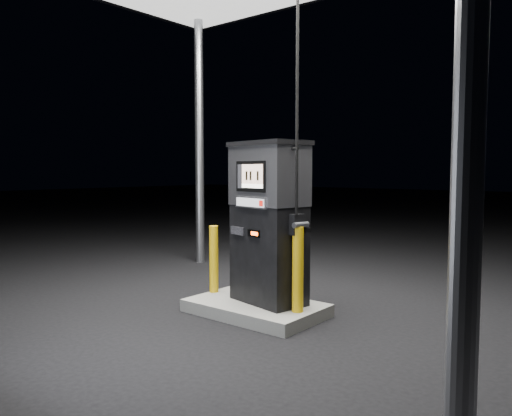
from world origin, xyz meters
The scene contains 5 objects.
ground centered at (0.00, 0.00, 0.00)m, with size 80.00×80.00×0.00m, color black.
pump_island centered at (0.00, 0.00, 0.07)m, with size 1.60×1.00×0.15m, color #60605C.
fuel_dispenser centered at (0.12, 0.10, 1.14)m, with size 1.11×0.76×4.00m.
bollard_left centered at (-0.74, 0.04, 0.59)m, with size 0.12×0.12×0.87m, color gold.
bollard_right centered at (0.63, -0.02, 0.63)m, with size 0.13×0.13×0.96m, color gold.
Camera 1 is at (3.76, -4.59, 1.74)m, focal length 35.00 mm.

